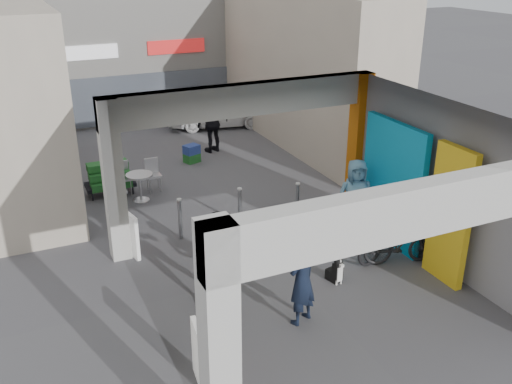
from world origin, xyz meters
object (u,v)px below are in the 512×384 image
man_crates (213,123)px  man_back_turned (221,259)px  cafe_set (133,186)px  bicycle_front (391,234)px  man_elderly (355,197)px  man_with_dog (302,280)px  bicycle_rear (401,243)px  white_van (216,110)px  produce_stand (110,182)px  border_collie (336,271)px

man_crates → man_back_turned: bearing=56.5°
cafe_set → bicycle_front: bearing=-52.0°
cafe_set → man_elderly: size_ratio=0.82×
man_with_dog → bicycle_front: (2.88, 1.27, -0.32)m
man_crates → bicycle_rear: bearing=82.8°
cafe_set → man_with_dog: 6.91m
cafe_set → bicycle_rear: bearing=-53.6°
man_crates → bicycle_front: (1.00, -8.14, -0.45)m
bicycle_rear → man_with_dog: bearing=123.6°
cafe_set → bicycle_front: bicycle_front is taller
man_crates → white_van: (1.14, 2.67, -0.35)m
produce_stand → man_back_turned: man_back_turned is taller
produce_stand → man_with_dog: bearing=-79.0°
man_with_dog → man_crates: size_ratio=0.87×
man_elderly → man_crates: man_crates is taller
man_with_dog → bicycle_front: size_ratio=0.85×
white_van → man_crates: bearing=169.2°
cafe_set → border_collie: (2.67, -5.88, -0.08)m
man_with_dog → man_back_turned: 1.56m
man_with_dog → man_back_turned: man_back_turned is taller
border_collie → man_back_turned: (-2.33, 0.27, 0.69)m
cafe_set → white_van: bearing=50.4°
man_with_dog → bicycle_rear: man_with_dog is taller
bicycle_rear → cafe_set: bearing=52.1°
bicycle_rear → white_van: white_van is taller
man_with_dog → man_back_turned: (-1.06, 1.14, 0.08)m
produce_stand → border_collie: (3.18, -6.40, -0.10)m
cafe_set → man_back_turned: bearing=-86.6°
produce_stand → bicycle_front: size_ratio=0.65×
white_van → man_back_turned: bearing=171.9°
bicycle_front → bicycle_rear: bicycle_front is taller
bicycle_front → white_van: 10.82m
cafe_set → white_van: size_ratio=0.41×
border_collie → white_van: bearing=68.7°
border_collie → man_elderly: man_elderly is taller
man_with_dog → white_van: size_ratio=0.46×
man_back_turned → man_crates: bearing=61.0°
man_back_turned → bicycle_rear: bearing=-12.3°
man_crates → white_van: man_crates is taller
cafe_set → border_collie: size_ratio=2.47×
border_collie → man_with_dog: 1.65m
man_back_turned → white_van: size_ratio=0.51×
bicycle_front → man_elderly: bearing=-7.3°
man_with_dog → cafe_set: bearing=-102.4°
man_back_turned → produce_stand: bearing=88.5°
man_back_turned → white_van: (4.09, 10.95, -0.30)m
man_crates → produce_stand: bearing=15.7°
man_crates → bicycle_rear: 8.56m
bicycle_front → white_van: bearing=-12.9°
man_back_turned → white_van: man_back_turned is taller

